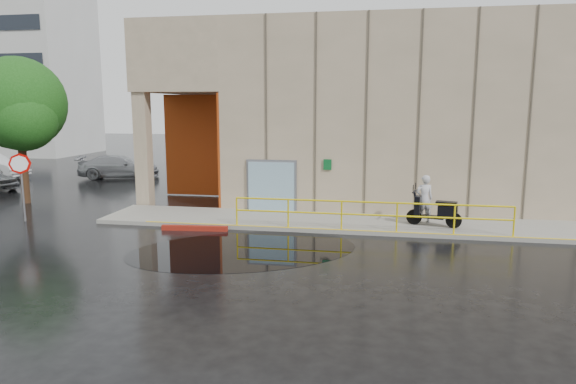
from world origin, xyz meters
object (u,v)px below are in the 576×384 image
person (424,199)px  car_c (119,167)px  red_curb (195,228)px  stop_sign (21,172)px  scooter (435,203)px  tree_near (19,107)px

person → car_c: bearing=-44.3°
red_curb → car_c: 15.22m
stop_sign → red_curb: bearing=-19.7°
car_c → red_curb: bearing=-160.6°
scooter → person: bearing=133.9°
car_c → tree_near: size_ratio=0.73×
stop_sign → red_curb: stop_sign is taller
scooter → car_c: size_ratio=0.41×
scooter → red_curb: bearing=-155.8°
car_c → tree_near: bearing=161.4°
red_curb → stop_sign: bearing=177.9°
tree_near → scooter: bearing=-6.2°
scooter → car_c: scooter is taller
scooter → stop_sign: (-15.51, -1.32, 0.91)m
car_c → tree_near: (-0.01, -8.47, 3.65)m
stop_sign → red_curb: (7.03, -0.26, -1.84)m
red_curb → tree_near: bearing=159.4°
person → stop_sign: size_ratio=0.67×
person → car_c: person is taller
car_c → person: bearing=-137.9°
scooter → car_c: (-17.83, 10.42, -0.31)m
red_curb → car_c: car_c is taller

